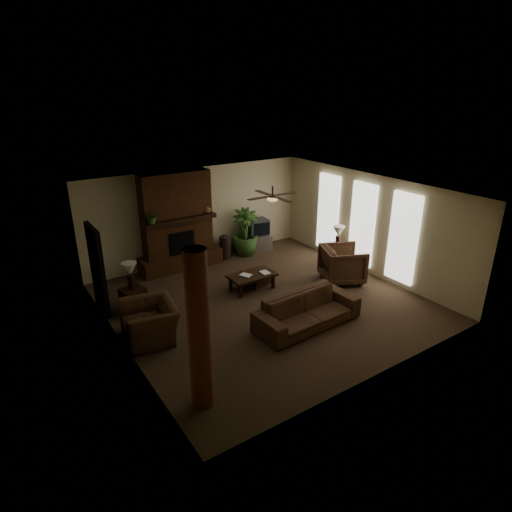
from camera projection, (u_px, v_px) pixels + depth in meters
room_shell at (265, 249)px, 10.15m from camera, size 7.00×7.00×7.00m
fireplace at (178, 229)px, 12.32m from camera, size 2.40×0.70×2.80m
windows at (362, 225)px, 12.10m from camera, size 0.08×3.65×2.35m
log_column at (199, 332)px, 6.78m from camera, size 0.36×0.36×2.80m
doorway at (98, 270)px, 9.90m from camera, size 0.10×1.00×2.10m
ceiling_fan at (272, 198)px, 10.17m from camera, size 1.35×1.35×0.37m
sofa at (308, 306)px, 9.51m from camera, size 2.48×0.81×0.96m
armchair_left at (149, 316)px, 8.97m from camera, size 0.97×1.32×1.06m
armchair_right at (343, 263)px, 11.63m from camera, size 1.33×1.37×1.08m
coffee_table at (252, 276)px, 11.21m from camera, size 1.20×0.70×0.43m
ottoman at (256, 277)px, 11.61m from camera, size 0.72×0.72×0.40m
tv_stand at (258, 242)px, 13.99m from camera, size 0.95×0.71×0.50m
tv at (258, 227)px, 13.79m from camera, size 0.72×0.61×0.52m
floor_vase at (225, 245)px, 13.22m from camera, size 0.34×0.34×0.77m
floor_plant at (245, 242)px, 13.54m from camera, size 1.26×1.65×0.82m
side_table_left at (133, 299)px, 10.22m from camera, size 0.59×0.59×0.55m
lamp_left at (130, 271)px, 9.98m from camera, size 0.40×0.40×0.65m
side_table_right at (338, 256)px, 12.77m from camera, size 0.62×0.62×0.55m
lamp_right at (339, 233)px, 12.54m from camera, size 0.44×0.44×0.65m
mantel_plant at (152, 218)px, 11.45m from camera, size 0.38×0.42×0.33m
mantel_vase at (207, 209)px, 12.42m from camera, size 0.24×0.25×0.22m
book_a at (243, 272)px, 10.97m from camera, size 0.21×0.11×0.29m
book_b at (262, 269)px, 11.17m from camera, size 0.21×0.04×0.29m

